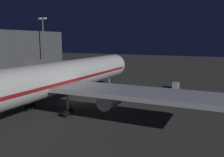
{
  "coord_description": "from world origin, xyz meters",
  "views": [
    {
      "loc": [
        -27.89,
        41.13,
        12.82
      ],
      "look_at": [
        -3.0,
        -11.78,
        3.5
      ],
      "focal_mm": 38.98,
      "sensor_mm": 36.0,
      "label": 1
    }
  ],
  "objects_px": {
    "traffic_cone_nose_starboard": "(110,83)",
    "airliner_at_gate": "(49,80)",
    "traffic_cone_nose_port": "(124,85)",
    "jet_bridge": "(64,66)",
    "baggage_container_mid_row": "(176,85)",
    "apron_floodlight_mast": "(44,44)"
  },
  "relations": [
    {
      "from": "apron_floodlight_mast",
      "to": "baggage_container_mid_row",
      "type": "height_order",
      "value": "apron_floodlight_mast"
    },
    {
      "from": "airliner_at_gate",
      "to": "jet_bridge",
      "type": "xyz_separation_m",
      "value": [
        11.47,
        -19.81,
        0.11
      ]
    },
    {
      "from": "airliner_at_gate",
      "to": "apron_floodlight_mast",
      "type": "xyz_separation_m",
      "value": [
        25.5,
        -28.52,
        5.56
      ]
    },
    {
      "from": "jet_bridge",
      "to": "traffic_cone_nose_port",
      "type": "bearing_deg",
      "value": -144.43
    },
    {
      "from": "jet_bridge",
      "to": "traffic_cone_nose_starboard",
      "type": "xyz_separation_m",
      "value": [
        -9.27,
        -9.78,
        -5.64
      ]
    },
    {
      "from": "baggage_container_mid_row",
      "to": "airliner_at_gate",
      "type": "bearing_deg",
      "value": 62.76
    },
    {
      "from": "traffic_cone_nose_port",
      "to": "traffic_cone_nose_starboard",
      "type": "xyz_separation_m",
      "value": [
        4.4,
        0.0,
        0.0
      ]
    },
    {
      "from": "jet_bridge",
      "to": "traffic_cone_nose_starboard",
      "type": "bearing_deg",
      "value": -133.48
    },
    {
      "from": "airliner_at_gate",
      "to": "baggage_container_mid_row",
      "type": "distance_m",
      "value": 35.73
    },
    {
      "from": "airliner_at_gate",
      "to": "traffic_cone_nose_starboard",
      "type": "xyz_separation_m",
      "value": [
        2.2,
        -29.59,
        -5.53
      ]
    },
    {
      "from": "airliner_at_gate",
      "to": "traffic_cone_nose_port",
      "type": "bearing_deg",
      "value": -94.25
    },
    {
      "from": "baggage_container_mid_row",
      "to": "traffic_cone_nose_starboard",
      "type": "distance_m",
      "value": 18.5
    },
    {
      "from": "jet_bridge",
      "to": "apron_floodlight_mast",
      "type": "bearing_deg",
      "value": -31.82
    },
    {
      "from": "traffic_cone_nose_port",
      "to": "airliner_at_gate",
      "type": "bearing_deg",
      "value": 85.75
    },
    {
      "from": "airliner_at_gate",
      "to": "traffic_cone_nose_starboard",
      "type": "height_order",
      "value": "airliner_at_gate"
    },
    {
      "from": "baggage_container_mid_row",
      "to": "apron_floodlight_mast",
      "type": "bearing_deg",
      "value": 4.04
    },
    {
      "from": "airliner_at_gate",
      "to": "traffic_cone_nose_port",
      "type": "relative_size",
      "value": 112.62
    },
    {
      "from": "apron_floodlight_mast",
      "to": "traffic_cone_nose_starboard",
      "type": "bearing_deg",
      "value": -177.37
    },
    {
      "from": "traffic_cone_nose_starboard",
      "to": "airliner_at_gate",
      "type": "bearing_deg",
      "value": 94.25
    },
    {
      "from": "jet_bridge",
      "to": "traffic_cone_nose_port",
      "type": "distance_m",
      "value": 17.73
    },
    {
      "from": "baggage_container_mid_row",
      "to": "jet_bridge",
      "type": "bearing_deg",
      "value": 22.83
    },
    {
      "from": "apron_floodlight_mast",
      "to": "traffic_cone_nose_starboard",
      "type": "relative_size",
      "value": 35.98
    }
  ]
}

